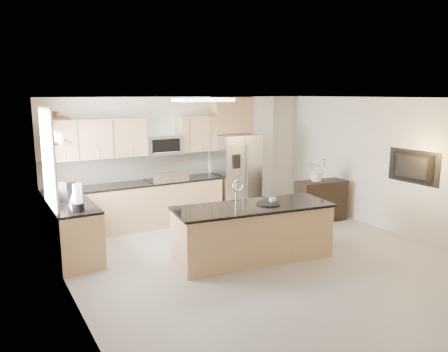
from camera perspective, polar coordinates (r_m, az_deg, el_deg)
floor at (r=7.12m, az=6.45°, el=-11.35°), size 6.50×6.50×0.00m
ceiling at (r=6.60m, az=6.93°, el=10.04°), size 6.00×6.50×0.02m
wall_back at (r=9.51m, az=-5.08°, el=2.41°), size 6.00×0.02×2.60m
wall_left at (r=5.54m, az=-19.14°, el=-4.19°), size 0.02×6.50×2.60m
wall_right at (r=8.85m, az=22.48°, el=1.00°), size 0.02×6.50×2.60m
back_counter at (r=8.93m, az=-11.27°, el=-3.72°), size 3.55×0.66×1.44m
left_counter at (r=7.58m, az=-19.06°, el=-6.83°), size 0.66×1.50×0.92m
range at (r=9.14m, az=-7.54°, el=-3.28°), size 0.76×0.64×1.14m
upper_cabinets at (r=8.82m, az=-12.40°, el=4.99°), size 3.50×0.33×0.75m
microwave at (r=9.04m, az=-8.02°, el=4.02°), size 0.76×0.40×0.40m
refrigerator at (r=9.74m, az=1.55°, el=0.21°), size 0.92×0.78×1.78m
partition_column at (r=10.28m, az=4.52°, el=3.04°), size 0.60×0.30×2.60m
window at (r=7.28m, az=-21.96°, el=1.89°), size 0.04×1.15×1.65m
shelf_lower at (r=7.36m, az=-21.26°, el=4.38°), size 0.30×1.20×0.04m
shelf_upper at (r=7.33m, az=-21.45°, el=7.26°), size 0.30×1.20×0.04m
ceiling_fixture at (r=7.75m, az=-2.72°, el=9.91°), size 1.00×0.50×0.06m
island at (r=7.18m, az=3.78°, el=-7.30°), size 2.68×1.26×1.32m
credenza at (r=9.49m, az=12.52°, el=-3.18°), size 1.12×0.56×0.86m
cup at (r=7.24m, az=6.37°, el=-3.14°), size 0.15×0.15×0.10m
platter at (r=7.15m, az=5.82°, el=-3.62°), size 0.48×0.48×0.02m
blender at (r=6.93m, az=-18.56°, el=-2.91°), size 0.18×0.18×0.42m
kettle at (r=7.42m, az=-18.92°, el=-2.51°), size 0.23×0.23×0.29m
coffee_maker at (r=7.58m, az=-19.74°, el=-2.00°), size 0.25×0.27×0.34m
bowl at (r=7.40m, az=-21.58°, el=7.72°), size 0.42×0.42×0.08m
flower_vase at (r=9.30m, az=12.09°, el=1.60°), size 0.80×0.74×0.74m
television at (r=8.65m, az=23.18°, el=1.08°), size 0.14×1.08×0.62m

